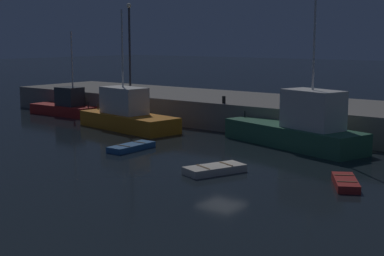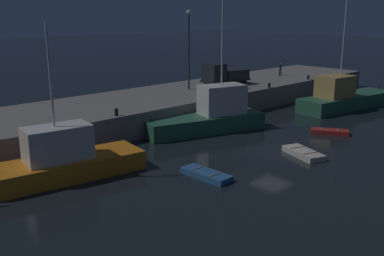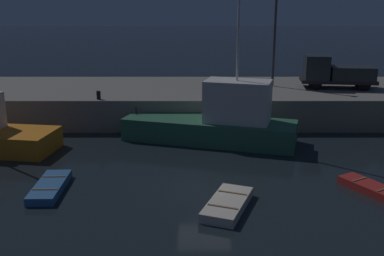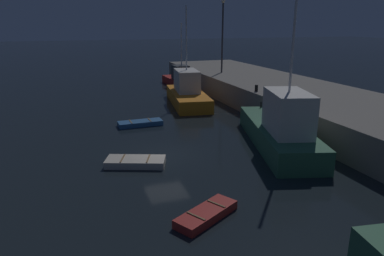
{
  "view_description": "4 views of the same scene",
  "coord_description": "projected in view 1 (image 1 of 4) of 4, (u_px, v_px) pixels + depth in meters",
  "views": [
    {
      "loc": [
        18.54,
        -26.61,
        7.28
      ],
      "look_at": [
        -4.12,
        2.42,
        1.44
      ],
      "focal_mm": 53.03,
      "sensor_mm": 36.0,
      "label": 1
    },
    {
      "loc": [
        -25.81,
        -18.3,
        10.07
      ],
      "look_at": [
        -3.09,
        5.41,
        1.4
      ],
      "focal_mm": 41.17,
      "sensor_mm": 36.0,
      "label": 2
    },
    {
      "loc": [
        -0.57,
        -19.28,
        8.39
      ],
      "look_at": [
        -0.59,
        4.36,
        1.78
      ],
      "focal_mm": 41.52,
      "sensor_mm": 36.0,
      "label": 3
    },
    {
      "loc": [
        20.08,
        -5.26,
        7.91
      ],
      "look_at": [
        -1.98,
        2.43,
        1.0
      ],
      "focal_mm": 33.29,
      "sensor_mm": 36.0,
      "label": 4
    }
  ],
  "objects": [
    {
      "name": "ground_plane",
      "position": [
        222.0,
        164.0,
        33.13
      ],
      "size": [
        320.0,
        320.0,
        0.0
      ],
      "primitive_type": "plane",
      "color": "black"
    },
    {
      "name": "rowboat_white_mid",
      "position": [
        131.0,
        147.0,
        37.35
      ],
      "size": [
        1.32,
        3.52,
        0.42
      ],
      "color": "#2D6099",
      "rests_on": "ground"
    },
    {
      "name": "dinghy_orange_near",
      "position": [
        345.0,
        182.0,
        28.17
      ],
      "size": [
        2.46,
        3.19,
        0.42
      ],
      "color": "#B22823",
      "rests_on": "ground"
    },
    {
      "name": "lamp_post_west",
      "position": [
        130.0,
        41.0,
        53.17
      ],
      "size": [
        0.44,
        0.44,
        8.32
      ],
      "color": "#38383D",
      "rests_on": "pier_quay"
    },
    {
      "name": "pier_quay",
      "position": [
        329.0,
        118.0,
        44.31
      ],
      "size": [
        65.86,
        10.17,
        2.2
      ],
      "color": "gray",
      "rests_on": "ground"
    },
    {
      "name": "dinghy_red_small",
      "position": [
        215.0,
        169.0,
        30.93
      ],
      "size": [
        2.52,
        3.66,
        0.45
      ],
      "color": "beige",
      "rests_on": "ground"
    },
    {
      "name": "bollard_central",
      "position": [
        224.0,
        100.0,
        44.72
      ],
      "size": [
        0.28,
        0.28,
        0.58
      ],
      "primitive_type": "cylinder",
      "color": "black",
      "rests_on": "pier_quay"
    },
    {
      "name": "fishing_boat_blue",
      "position": [
        127.0,
        115.0,
        45.82
      ],
      "size": [
        9.74,
        4.51,
        9.55
      ],
      "color": "orange",
      "rests_on": "ground"
    },
    {
      "name": "fishing_boat_white",
      "position": [
        66.0,
        106.0,
        54.05
      ],
      "size": [
        7.4,
        2.48,
        7.93
      ],
      "color": "red",
      "rests_on": "ground"
    },
    {
      "name": "fishing_boat_orange",
      "position": [
        299.0,
        127.0,
        38.1
      ],
      "size": [
        11.18,
        5.95,
        11.0
      ],
      "color": "#2D6647",
      "rests_on": "ground"
    }
  ]
}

